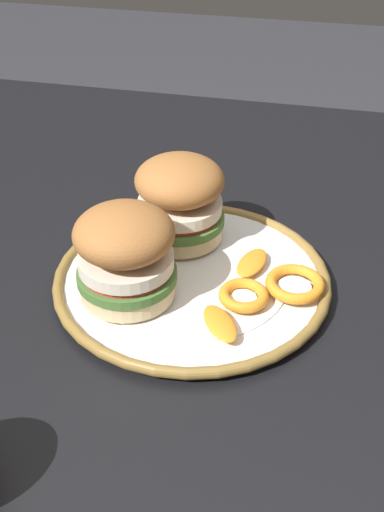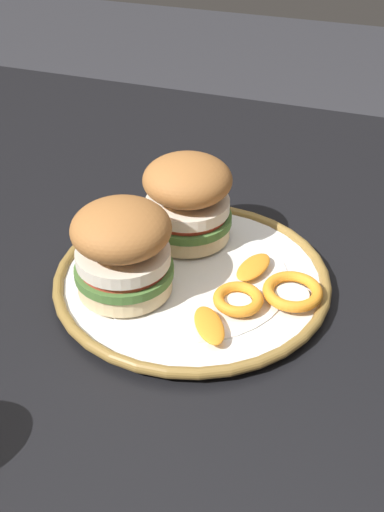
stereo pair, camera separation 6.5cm
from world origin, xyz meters
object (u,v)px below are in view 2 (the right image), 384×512
(dining_table, at_px, (185,338))
(sandwich_half_right, at_px, (188,198))
(dinner_plate, at_px, (192,279))
(sandwich_half_left, at_px, (123,248))

(dining_table, height_order, sandwich_half_right, sandwich_half_right)
(dining_table, height_order, dinner_plate, dinner_plate)
(dining_table, relative_size, sandwich_half_right, 9.43)
(dining_table, relative_size, dinner_plate, 4.00)
(dining_table, distance_m, sandwich_half_right, 0.18)
(dining_table, bearing_deg, sandwich_half_right, 106.34)
(sandwich_half_right, bearing_deg, dining_table, -73.66)
(dinner_plate, xyz_separation_m, sandwich_half_left, (-0.06, -0.05, 0.06))
(sandwich_half_left, bearing_deg, sandwich_half_right, 77.16)
(dinner_plate, bearing_deg, sandwich_half_left, -139.62)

